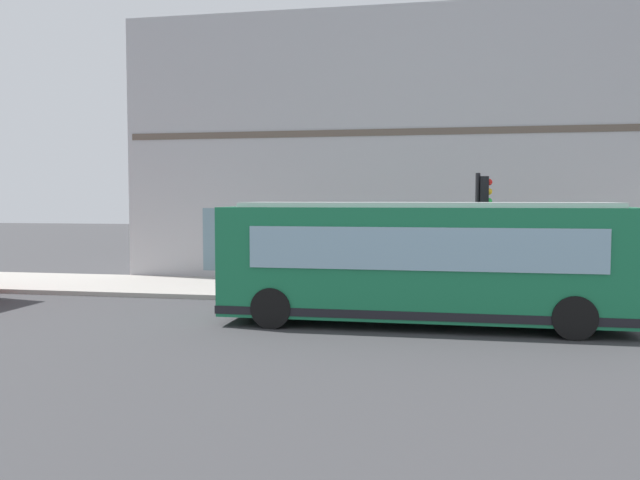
% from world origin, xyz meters
% --- Properties ---
extents(ground, '(120.00, 120.00, 0.00)m').
position_xyz_m(ground, '(0.00, 0.00, 0.00)').
color(ground, '#38383A').
extents(sidewalk_curb, '(4.60, 40.00, 0.15)m').
position_xyz_m(sidewalk_curb, '(4.90, 0.00, 0.07)').
color(sidewalk_curb, '#9E9991').
rests_on(sidewalk_curb, ground).
extents(building_corner, '(9.05, 20.38, 10.11)m').
position_xyz_m(building_corner, '(11.69, 0.00, 5.05)').
color(building_corner, '#A8A8AD').
rests_on(building_corner, ground).
extents(city_bus_nearside, '(2.60, 10.04, 3.07)m').
position_xyz_m(city_bus_nearside, '(-0.23, -1.49, 1.55)').
color(city_bus_nearside, '#197247').
rests_on(city_bus_nearside, ground).
extents(traffic_light_near_corner, '(0.32, 0.49, 3.77)m').
position_xyz_m(traffic_light_near_corner, '(3.22, -3.10, 2.78)').
color(traffic_light_near_corner, black).
rests_on(traffic_light_near_corner, sidewalk_curb).
extents(fire_hydrant, '(0.35, 0.35, 0.74)m').
position_xyz_m(fire_hydrant, '(4.14, -5.53, 0.51)').
color(fire_hydrant, red).
rests_on(fire_hydrant, sidewalk_curb).
extents(pedestrian_walking_along_curb, '(0.32, 0.32, 1.78)m').
position_xyz_m(pedestrian_walking_along_curb, '(3.47, -7.34, 1.18)').
color(pedestrian_walking_along_curb, '#B23338').
rests_on(pedestrian_walking_along_curb, sidewalk_curb).
extents(pedestrian_near_building_entrance, '(0.32, 0.32, 1.75)m').
position_xyz_m(pedestrian_near_building_entrance, '(4.09, -2.25, 1.16)').
color(pedestrian_near_building_entrance, '#3359A5').
rests_on(pedestrian_near_building_entrance, sidewalk_curb).
extents(pedestrian_by_light_pole, '(0.32, 0.32, 1.66)m').
position_xyz_m(pedestrian_by_light_pole, '(5.23, 2.21, 1.11)').
color(pedestrian_by_light_pole, '#B23338').
rests_on(pedestrian_by_light_pole, sidewalk_curb).
extents(newspaper_vending_box, '(0.44, 0.42, 0.90)m').
position_xyz_m(newspaper_vending_box, '(5.32, -4.55, 0.60)').
color(newspaper_vending_box, '#BF3F19').
rests_on(newspaper_vending_box, sidewalk_curb).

